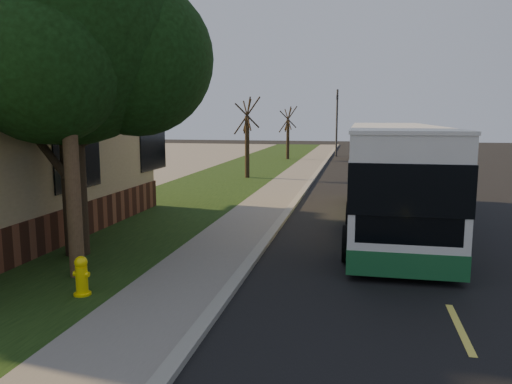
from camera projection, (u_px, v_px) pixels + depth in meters
The scene contains 13 objects.
ground at pixel (218, 309), 8.73m from camera, with size 120.00×120.00×0.00m, color black.
road at pixel (405, 212), 17.62m from camera, with size 8.00×80.00×0.01m, color black.
curb at pixel (292, 206), 18.40m from camera, with size 0.25×80.00×0.12m, color gray.
sidewalk at pixel (266, 206), 18.61m from camera, with size 2.00×80.00×0.08m, color slate.
grass_verge at pixel (177, 202), 19.30m from camera, with size 5.00×80.00×0.07m, color black.
fire_hydrant at pixel (82, 276), 9.18m from camera, with size 0.32×0.32×0.74m.
utility_pole at pixel (65, 49), 9.65m from camera, with size 2.86×3.21×9.07m.
leafy_tree at pixel (71, 35), 11.35m from camera, with size 6.30×6.00×7.80m.
bare_tree_near at pixel (247, 139), 26.53m from camera, with size 1.38×1.21×4.31m.
bare_tree_far at pixel (288, 134), 38.07m from camera, with size 1.38×1.21×4.03m.
traffic_signal at pixel (337, 118), 41.07m from camera, with size 0.18×0.22×5.50m.
transit_bus at pixel (392, 173), 15.09m from camera, with size 2.61×11.33×3.07m.
distant_car at pixel (365, 149), 38.78m from camera, with size 1.93×4.80×1.64m, color black.
Camera 1 is at (2.34, -8.01, 3.35)m, focal length 35.00 mm.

